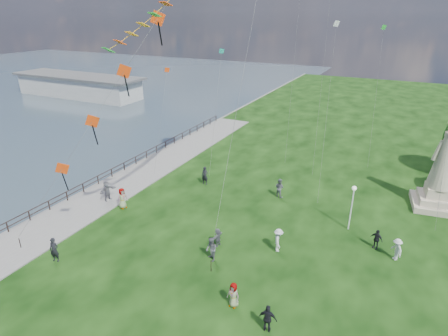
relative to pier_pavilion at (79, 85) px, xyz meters
The scene contains 18 objects.
waterfront 49.44m from the pier_pavilion, 41.92° to the right, with size 200.00×200.00×1.51m.
pier_pavilion is the anchor object (origin of this frame).
statue 69.91m from the pier_pavilion, 18.31° to the right, with size 4.37×4.37×7.91m.
lamppost 66.77m from the pier_pavilion, 26.04° to the right, with size 0.36×0.36×3.88m.
person_0 60.07m from the pier_pavilion, 45.55° to the right, with size 0.67×0.44×1.85m, color black.
person_1 64.30m from the pier_pavilion, 36.12° to the right, with size 0.88×0.54×1.82m, color #595960.
person_2 65.71m from the pier_pavilion, 31.87° to the right, with size 1.18×0.61×1.82m, color silver.
person_3 71.47m from the pier_pavilion, 36.13° to the right, with size 1.03×0.53×1.75m, color black.
person_4 68.95m from the pier_pavilion, 36.76° to the right, with size 0.81×0.50×1.66m, color #595960.
person_5 51.92m from the pier_pavilion, 41.26° to the right, with size 1.77×0.76×1.91m, color #595960.
person_6 52.82m from the pier_pavilion, 30.80° to the right, with size 0.70×0.46×1.91m, color black.
person_7 59.22m from the pier_pavilion, 26.37° to the right, with size 0.90×0.55×1.85m, color #595960.
person_8 71.23m from the pier_pavilion, 26.67° to the right, with size 1.09×0.56×1.68m, color silver.
person_9 69.59m from the pier_pavilion, 26.58° to the right, with size 0.93×0.47×1.58m, color black.
person_10 53.84m from the pier_pavilion, 40.09° to the right, with size 0.95×0.58×1.93m, color #595960.
person_11 62.90m from the pier_pavilion, 35.01° to the right, with size 1.35×0.58×1.46m, color #595960.
red_kite_train 59.40m from the pier_pavilion, 39.77° to the right, with size 10.80×9.35×19.78m.
small_kites 58.87m from the pier_pavilion, 18.85° to the right, with size 28.35×17.65×32.35m.
Camera 1 is at (10.52, -15.23, 16.49)m, focal length 30.00 mm.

